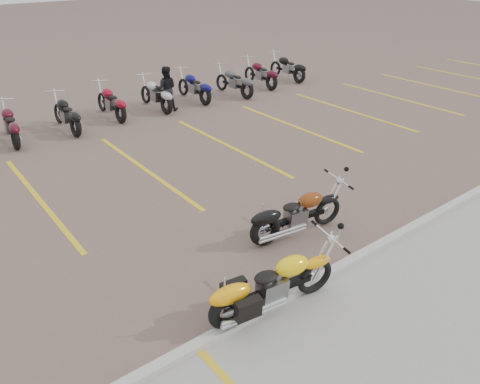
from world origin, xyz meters
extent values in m
plane|color=brown|center=(0.00, 0.00, 0.00)|extent=(100.00, 100.00, 0.00)
cube|color=#9E9B93|center=(0.00, -4.50, 0.01)|extent=(60.00, 5.00, 0.01)
cube|color=#ADAAA3|center=(0.00, -2.00, 0.06)|extent=(60.00, 0.18, 0.12)
torus|color=black|center=(-0.10, -2.14, 0.33)|extent=(0.67, 0.20, 0.66)
torus|color=black|center=(-1.67, -1.92, 0.33)|extent=(0.72, 0.27, 0.71)
cube|color=black|center=(-0.88, -2.03, 0.39)|extent=(1.33, 0.30, 0.10)
cube|color=slate|center=(-0.93, -2.02, 0.45)|extent=(0.47, 0.36, 0.35)
ellipsoid|color=yellow|center=(-0.60, -2.07, 0.76)|extent=(0.63, 0.41, 0.31)
ellipsoid|color=black|center=(-1.06, -2.00, 0.72)|extent=(0.43, 0.32, 0.12)
torus|color=black|center=(1.68, -0.76, 0.31)|extent=(0.64, 0.20, 0.63)
torus|color=black|center=(0.20, -0.54, 0.31)|extent=(0.68, 0.26, 0.67)
cube|color=black|center=(0.94, -0.65, 0.37)|extent=(1.26, 0.30, 0.10)
cube|color=slate|center=(0.90, -0.65, 0.42)|extent=(0.44, 0.35, 0.33)
ellipsoid|color=black|center=(1.21, -0.69, 0.71)|extent=(0.60, 0.39, 0.29)
ellipsoid|color=black|center=(0.77, -0.63, 0.68)|extent=(0.41, 0.30, 0.12)
imported|color=black|center=(3.02, 8.09, 0.77)|extent=(0.95, 0.90, 1.55)
camera|label=1|loc=(-4.82, -6.27, 5.11)|focal=35.00mm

